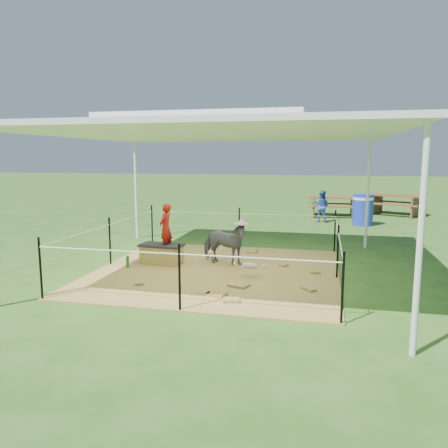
% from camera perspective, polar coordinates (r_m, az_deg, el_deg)
% --- Properties ---
extents(ground, '(90.00, 90.00, 0.00)m').
position_cam_1_polar(ground, '(8.52, -0.91, -6.27)').
color(ground, '#2D5919').
rests_on(ground, ground).
extents(hay_patch, '(4.60, 4.60, 0.03)m').
position_cam_1_polar(hay_patch, '(8.51, -0.91, -6.17)').
color(hay_patch, brown).
rests_on(hay_patch, ground).
extents(canopy_tent, '(6.30, 6.30, 2.90)m').
position_cam_1_polar(canopy_tent, '(8.24, -0.95, 12.13)').
color(canopy_tent, silver).
rests_on(canopy_tent, ground).
extents(rope_fence, '(4.54, 4.54, 1.00)m').
position_cam_1_polar(rope_fence, '(8.37, -0.92, -2.01)').
color(rope_fence, black).
rests_on(rope_fence, ground).
extents(straw_bale, '(0.85, 0.48, 0.36)m').
position_cam_1_polar(straw_bale, '(9.09, -8.14, -4.00)').
color(straw_bale, olive).
rests_on(straw_bale, hay_patch).
extents(dark_cloth, '(0.91, 0.53, 0.05)m').
position_cam_1_polar(dark_cloth, '(9.05, -8.17, -2.74)').
color(dark_cloth, black).
rests_on(dark_cloth, straw_bale).
extents(woman, '(0.26, 0.38, 0.98)m').
position_cam_1_polar(woman, '(8.94, -7.64, 0.17)').
color(woman, '#A51710').
rests_on(woman, straw_bale).
extents(green_bottle, '(0.07, 0.07, 0.23)m').
position_cam_1_polar(green_bottle, '(8.92, -12.48, -4.83)').
color(green_bottle, '#197325').
rests_on(green_bottle, hay_patch).
extents(pony, '(1.11, 0.70, 0.87)m').
position_cam_1_polar(pony, '(8.88, -0.02, -2.56)').
color(pony, '#515156').
rests_on(pony, hay_patch).
extents(pink_hat, '(0.27, 0.27, 0.13)m').
position_cam_1_polar(pink_hat, '(8.79, -0.02, 0.63)').
color(pink_hat, pink).
rests_on(pink_hat, pony).
extents(foal, '(0.93, 0.61, 0.48)m').
position_cam_1_polar(foal, '(8.01, 3.34, -5.27)').
color(foal, '#BDAD8A').
rests_on(foal, hay_patch).
extents(trash_barrel, '(0.68, 0.68, 1.01)m').
position_cam_1_polar(trash_barrel, '(14.83, 17.66, 1.77)').
color(trash_barrel, '#1936BB').
rests_on(trash_barrel, ground).
extents(picnic_table_near, '(1.81, 1.31, 0.75)m').
position_cam_1_polar(picnic_table_near, '(16.76, 14.03, 2.24)').
color(picnic_table_near, brown).
rests_on(picnic_table_near, ground).
extents(picnic_table_far, '(2.28, 2.02, 0.79)m').
position_cam_1_polar(picnic_table_far, '(17.86, 21.53, 2.34)').
color(picnic_table_far, brown).
rests_on(picnic_table_far, ground).
extents(distant_person, '(0.62, 0.54, 1.09)m').
position_cam_1_polar(distant_person, '(15.21, 12.63, 2.29)').
color(distant_person, '#2E54AF').
rests_on(distant_person, ground).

